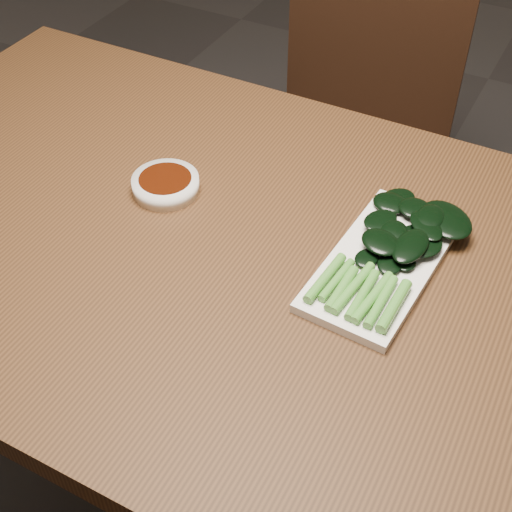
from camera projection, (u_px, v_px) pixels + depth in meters
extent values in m
plane|color=#302E2E|center=(248.00, 501.00, 1.53)|extent=(6.00, 6.00, 0.00)
cube|color=#452913|center=(244.00, 257.00, 1.02)|extent=(1.40, 0.80, 0.04)
cylinder|color=#452913|center=(80.00, 196.00, 1.72)|extent=(0.05, 0.05, 0.71)
cube|color=black|center=(346.00, 168.00, 1.67)|extent=(0.47, 0.47, 0.04)
cylinder|color=black|center=(249.00, 267.00, 1.75)|extent=(0.04, 0.04, 0.41)
cylinder|color=black|center=(391.00, 304.00, 1.66)|extent=(0.04, 0.04, 0.41)
cylinder|color=black|center=(294.00, 183.00, 1.99)|extent=(0.04, 0.04, 0.41)
cylinder|color=black|center=(420.00, 212.00, 1.90)|extent=(0.04, 0.04, 0.41)
cube|color=black|center=(377.00, 37.00, 1.63)|extent=(0.42, 0.08, 0.44)
cylinder|color=white|center=(166.00, 185.00, 1.09)|extent=(0.10, 0.10, 0.02)
cylinder|color=#3D1305|center=(165.00, 179.00, 1.08)|extent=(0.08, 0.08, 0.00)
cube|color=white|center=(382.00, 263.00, 0.98)|extent=(0.15, 0.29, 0.01)
cylinder|color=#55A137|center=(325.00, 278.00, 0.94)|extent=(0.02, 0.10, 0.01)
cylinder|color=#55A137|center=(337.00, 280.00, 0.93)|extent=(0.02, 0.08, 0.01)
cylinder|color=#55A137|center=(342.00, 289.00, 0.92)|extent=(0.02, 0.08, 0.01)
cylinder|color=#55A137|center=(353.00, 288.00, 0.92)|extent=(0.03, 0.10, 0.01)
cylinder|color=#55A137|center=(362.00, 295.00, 0.91)|extent=(0.01, 0.09, 0.01)
cylinder|color=#55A137|center=(372.00, 297.00, 0.91)|extent=(0.02, 0.10, 0.01)
cylinder|color=#55A137|center=(381.00, 302.00, 0.91)|extent=(0.01, 0.09, 0.01)
cylinder|color=#55A137|center=(394.00, 306.00, 0.90)|extent=(0.02, 0.09, 0.02)
ellipsoid|color=black|center=(391.00, 203.00, 1.05)|extent=(0.06, 0.06, 0.01)
ellipsoid|color=black|center=(422.00, 244.00, 0.98)|extent=(0.07, 0.08, 0.01)
ellipsoid|color=black|center=(430.00, 217.00, 1.01)|extent=(0.04, 0.06, 0.01)
ellipsoid|color=black|center=(397.00, 199.00, 1.06)|extent=(0.06, 0.07, 0.01)
ellipsoid|color=black|center=(394.00, 230.00, 0.99)|extent=(0.05, 0.05, 0.01)
ellipsoid|color=black|center=(446.00, 220.00, 1.01)|extent=(0.11, 0.11, 0.01)
ellipsoid|color=black|center=(426.00, 226.00, 1.00)|extent=(0.07, 0.07, 0.01)
ellipsoid|color=black|center=(381.00, 242.00, 0.97)|extent=(0.07, 0.07, 0.01)
ellipsoid|color=black|center=(419.00, 234.00, 1.00)|extent=(0.07, 0.06, 0.01)
ellipsoid|color=black|center=(415.00, 208.00, 1.03)|extent=(0.05, 0.05, 0.01)
ellipsoid|color=black|center=(380.00, 220.00, 1.01)|extent=(0.06, 0.07, 0.01)
ellipsoid|color=black|center=(411.00, 246.00, 0.97)|extent=(0.05, 0.08, 0.01)
ellipsoid|color=black|center=(377.00, 244.00, 0.98)|extent=(0.04, 0.04, 0.01)
ellipsoid|color=black|center=(407.00, 264.00, 0.96)|extent=(0.03, 0.03, 0.01)
ellipsoid|color=black|center=(367.00, 258.00, 0.96)|extent=(0.03, 0.04, 0.01)
ellipsoid|color=black|center=(390.00, 264.00, 0.96)|extent=(0.04, 0.05, 0.01)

